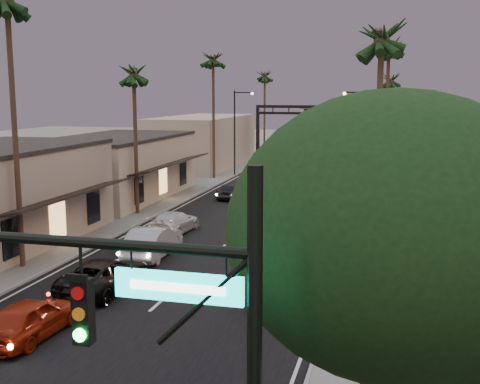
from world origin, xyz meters
The scene contains 27 objects.
ground centered at (0.00, 40.00, 0.00)m, with size 200.00×200.00×0.00m, color slate.
road centered at (0.00, 45.00, 0.00)m, with size 14.00×120.00×0.02m, color black.
sidewalk_left centered at (-9.50, 52.00, 0.06)m, with size 5.00×92.00×0.12m, color slate.
sidewalk_right centered at (9.50, 52.00, 0.06)m, with size 5.00×92.00×0.12m, color slate.
storefront_far centered at (-13.00, 42.00, 2.50)m, with size 8.00×16.00×5.00m, color tan.
storefront_dist centered at (-13.00, 65.00, 3.00)m, with size 8.00×20.00×6.00m, color tan.
building_right centered at (14.00, 40.00, 2.50)m, with size 8.00×18.00×5.00m, color tan.
traffic_signal centered at (5.69, 4.00, 5.08)m, with size 8.51×0.22×7.80m.
corner_tree centered at (9.48, 7.45, 5.98)m, with size 6.20×6.20×8.80m.
arch centered at (0.00, 70.00, 5.53)m, with size 15.20×0.40×7.27m.
streetlight_right centered at (6.92, 45.00, 5.33)m, with size 2.13×0.30×9.00m.
streetlight_left centered at (-6.92, 58.00, 5.33)m, with size 2.13×0.30×9.00m.
palm_lc centered at (-8.60, 36.00, 10.47)m, with size 3.20×3.20×12.20m.
palm_ld centered at (-8.60, 55.00, 12.42)m, with size 3.20×3.20×14.20m.
palm_ra centered at (8.60, 24.00, 11.44)m, with size 3.20×3.20×13.20m.
palm_rb centered at (8.60, 44.00, 12.42)m, with size 3.20×3.20×14.20m.
palm_rc centered at (8.60, 64.00, 10.47)m, with size 3.20×3.20×12.20m.
palm_far centered at (-8.30, 78.00, 11.44)m, with size 3.20×3.20×13.20m.
oncoming_red centered at (-3.08, 14.41, 0.74)m, with size 1.75×4.35×1.48m, color maroon.
oncoming_pickup centered at (-2.99, 19.91, 0.72)m, with size 2.40×5.21×1.45m, color black.
oncoming_silver centered at (-3.10, 25.69, 0.84)m, with size 1.77×5.08×1.67m, color #A09FA4.
oncoming_white centered at (-3.96, 31.19, 0.70)m, with size 1.95×4.79×1.39m, color beige.
oncoming_dgrey centered at (-3.78, 44.26, 0.70)m, with size 1.66×4.13×1.41m, color black.
oncoming_grey_far centered at (-3.34, 49.76, 0.78)m, with size 1.65×4.73×1.56m, color #515056.
curbside_black centered at (4.87, 20.47, 0.71)m, with size 1.98×4.88×1.42m, color black.
curbside_grey centered at (5.37, 32.45, 0.78)m, with size 1.84×4.58×1.56m, color #535258.
curbside_far centered at (5.72, 47.70, 0.66)m, with size 1.41×4.03×1.33m, color black.
Camera 1 is at (9.37, -3.61, 8.73)m, focal length 45.00 mm.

